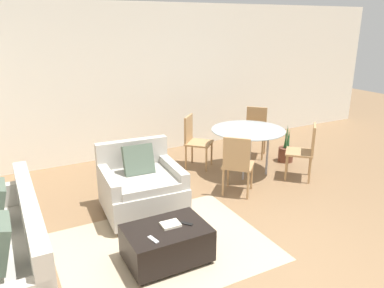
{
  "coord_description": "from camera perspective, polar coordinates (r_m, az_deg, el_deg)",
  "views": [
    {
      "loc": [
        -2.07,
        -2.66,
        2.41
      ],
      "look_at": [
        0.3,
        1.81,
        0.75
      ],
      "focal_mm": 35.0,
      "sensor_mm": 36.0,
      "label": 1
    }
  ],
  "objects": [
    {
      "name": "ground_plane",
      "position": [
        4.14,
        8.48,
        -17.63
      ],
      "size": [
        20.0,
        20.0,
        0.0
      ],
      "primitive_type": "plane",
      "color": "brown"
    },
    {
      "name": "wall_back",
      "position": [
        6.91,
        -10.32,
        9.22
      ],
      "size": [
        12.0,
        0.06,
        2.75
      ],
      "color": "white",
      "rests_on": "ground_plane"
    },
    {
      "name": "area_rug",
      "position": [
        4.38,
        -4.27,
        -15.27
      ],
      "size": [
        2.28,
        1.79,
        0.01
      ],
      "color": "tan",
      "rests_on": "ground_plane"
    },
    {
      "name": "couch",
      "position": [
        4.05,
        -26.93,
        -15.43
      ],
      "size": [
        0.84,
        2.04,
        0.89
      ],
      "color": "#B2ADA3",
      "rests_on": "ground_plane"
    },
    {
      "name": "armchair",
      "position": [
        4.96,
        -7.73,
        -6.5
      ],
      "size": [
        1.03,
        1.01,
        0.91
      ],
      "color": "#B2ADA3",
      "rests_on": "ground_plane"
    },
    {
      "name": "ottoman",
      "position": [
        4.04,
        -3.88,
        -14.77
      ],
      "size": [
        0.85,
        0.59,
        0.39
      ],
      "color": "black",
      "rests_on": "ground_plane"
    },
    {
      "name": "book_stack",
      "position": [
        3.98,
        -3.29,
        -12.13
      ],
      "size": [
        0.2,
        0.16,
        0.03
      ],
      "color": "beige",
      "rests_on": "ottoman"
    },
    {
      "name": "tv_remote_primary",
      "position": [
        3.77,
        -5.92,
        -14.26
      ],
      "size": [
        0.07,
        0.15,
        0.01
      ],
      "color": "#B7B7BC",
      "rests_on": "ottoman"
    },
    {
      "name": "tv_remote_secondary",
      "position": [
        4.01,
        -0.86,
        -12.01
      ],
      "size": [
        0.11,
        0.13,
        0.01
      ],
      "color": "black",
      "rests_on": "ottoman"
    },
    {
      "name": "dining_table",
      "position": [
        6.17,
        8.53,
        1.55
      ],
      "size": [
        1.2,
        1.2,
        0.74
      ],
      "color": "#99A8AD",
      "rests_on": "ground_plane"
    },
    {
      "name": "dining_chair_near_left",
      "position": [
        5.35,
        6.93,
        -2.7
      ],
      "size": [
        0.59,
        0.59,
        0.9
      ],
      "color": "tan",
      "rests_on": "ground_plane"
    },
    {
      "name": "dining_chair_near_right",
      "position": [
        6.16,
        16.94,
        -0.59
      ],
      "size": [
        0.59,
        0.59,
        0.9
      ],
      "color": "tan",
      "rests_on": "ground_plane"
    },
    {
      "name": "dining_chair_far_left",
      "position": [
        6.4,
        0.32,
        0.93
      ],
      "size": [
        0.59,
        0.59,
        0.9
      ],
      "color": "tan",
      "rests_on": "ground_plane"
    },
    {
      "name": "dining_chair_far_right",
      "position": [
        7.09,
        9.63,
        2.38
      ],
      "size": [
        0.59,
        0.59,
        0.9
      ],
      "color": "tan",
      "rests_on": "ground_plane"
    },
    {
      "name": "potted_plant_small",
      "position": [
        6.96,
        14.11,
        -1.15
      ],
      "size": [
        0.26,
        0.26,
        0.7
      ],
      "color": "brown",
      "rests_on": "ground_plane"
    }
  ]
}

